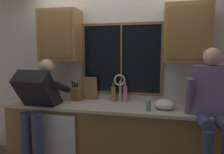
{
  "coord_description": "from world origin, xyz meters",
  "views": [
    {
      "loc": [
        0.63,
        -3.03,
        1.64
      ],
      "look_at": [
        -0.0,
        -0.3,
        1.3
      ],
      "focal_mm": 34.36,
      "sensor_mm": 36.0,
      "label": 1
    }
  ],
  "objects_px": {
    "knife_block": "(76,93)",
    "bottle_tall_clear": "(113,93)",
    "person_sitting_on_counter": "(212,101)",
    "cutting_board": "(89,88)",
    "bottle_green_glass": "(125,93)",
    "soap_dispenser": "(148,106)",
    "mixing_bowl": "(165,104)",
    "person_standing": "(38,104)"
  },
  "relations": [
    {
      "from": "mixing_bowl",
      "to": "knife_block",
      "type": "bearing_deg",
      "value": 172.16
    },
    {
      "from": "person_sitting_on_counter",
      "to": "bottle_green_glass",
      "type": "bearing_deg",
      "value": 154.57
    },
    {
      "from": "mixing_bowl",
      "to": "soap_dispenser",
      "type": "height_order",
      "value": "soap_dispenser"
    },
    {
      "from": "person_standing",
      "to": "bottle_tall_clear",
      "type": "relative_size",
      "value": 5.6
    },
    {
      "from": "person_sitting_on_counter",
      "to": "bottle_green_glass",
      "type": "xyz_separation_m",
      "value": [
        -1.04,
        0.49,
        -0.06
      ]
    },
    {
      "from": "person_standing",
      "to": "mixing_bowl",
      "type": "relative_size",
      "value": 5.9
    },
    {
      "from": "person_standing",
      "to": "mixing_bowl",
      "type": "xyz_separation_m",
      "value": [
        1.61,
        0.26,
        0.03
      ]
    },
    {
      "from": "cutting_board",
      "to": "mixing_bowl",
      "type": "distance_m",
      "value": 1.11
    },
    {
      "from": "knife_block",
      "to": "bottle_tall_clear",
      "type": "xyz_separation_m",
      "value": [
        0.53,
        0.1,
        0.0
      ]
    },
    {
      "from": "cutting_board",
      "to": "bottle_tall_clear",
      "type": "bearing_deg",
      "value": 2.57
    },
    {
      "from": "person_standing",
      "to": "bottle_tall_clear",
      "type": "height_order",
      "value": "person_standing"
    },
    {
      "from": "knife_block",
      "to": "cutting_board",
      "type": "distance_m",
      "value": 0.2
    },
    {
      "from": "knife_block",
      "to": "soap_dispenser",
      "type": "height_order",
      "value": "knife_block"
    },
    {
      "from": "mixing_bowl",
      "to": "cutting_board",
      "type": "bearing_deg",
      "value": 166.81
    },
    {
      "from": "cutting_board",
      "to": "mixing_bowl",
      "type": "bearing_deg",
      "value": -13.19
    },
    {
      "from": "knife_block",
      "to": "person_sitting_on_counter",
      "type": "bearing_deg",
      "value": -13.02
    },
    {
      "from": "bottle_green_glass",
      "to": "soap_dispenser",
      "type": "bearing_deg",
      "value": -49.32
    },
    {
      "from": "knife_block",
      "to": "cutting_board",
      "type": "height_order",
      "value": "cutting_board"
    },
    {
      "from": "bottle_green_glass",
      "to": "bottle_tall_clear",
      "type": "xyz_separation_m",
      "value": [
        -0.17,
        0.01,
        -0.01
      ]
    },
    {
      "from": "bottle_green_glass",
      "to": "bottle_tall_clear",
      "type": "height_order",
      "value": "bottle_green_glass"
    },
    {
      "from": "person_standing",
      "to": "cutting_board",
      "type": "bearing_deg",
      "value": 43.98
    },
    {
      "from": "mixing_bowl",
      "to": "bottle_green_glass",
      "type": "relative_size",
      "value": 0.88
    },
    {
      "from": "cutting_board",
      "to": "bottle_tall_clear",
      "type": "distance_m",
      "value": 0.36
    },
    {
      "from": "person_sitting_on_counter",
      "to": "cutting_board",
      "type": "xyz_separation_m",
      "value": [
        -1.57,
        0.48,
        -0.01
      ]
    },
    {
      "from": "person_sitting_on_counter",
      "to": "soap_dispenser",
      "type": "xyz_separation_m",
      "value": [
        -0.69,
        0.08,
        -0.12
      ]
    },
    {
      "from": "person_standing",
      "to": "bottle_green_glass",
      "type": "xyz_separation_m",
      "value": [
        1.06,
        0.52,
        0.09
      ]
    },
    {
      "from": "bottle_tall_clear",
      "to": "soap_dispenser",
      "type": "bearing_deg",
      "value": -38.26
    },
    {
      "from": "knife_block",
      "to": "mixing_bowl",
      "type": "distance_m",
      "value": 1.26
    },
    {
      "from": "knife_block",
      "to": "person_standing",
      "type": "bearing_deg",
      "value": -129.72
    },
    {
      "from": "person_standing",
      "to": "person_sitting_on_counter",
      "type": "xyz_separation_m",
      "value": [
        2.1,
        0.03,
        0.15
      ]
    },
    {
      "from": "cutting_board",
      "to": "soap_dispenser",
      "type": "xyz_separation_m",
      "value": [
        0.88,
        -0.4,
        -0.11
      ]
    },
    {
      "from": "knife_block",
      "to": "bottle_tall_clear",
      "type": "relative_size",
      "value": 1.18
    },
    {
      "from": "person_sitting_on_counter",
      "to": "bottle_green_glass",
      "type": "height_order",
      "value": "person_sitting_on_counter"
    },
    {
      "from": "bottle_tall_clear",
      "to": "knife_block",
      "type": "bearing_deg",
      "value": -169.65
    },
    {
      "from": "person_standing",
      "to": "cutting_board",
      "type": "xyz_separation_m",
      "value": [
        0.53,
        0.51,
        0.14
      ]
    },
    {
      "from": "soap_dispenser",
      "to": "bottle_green_glass",
      "type": "height_order",
      "value": "bottle_green_glass"
    },
    {
      "from": "person_standing",
      "to": "bottle_green_glass",
      "type": "distance_m",
      "value": 1.19
    },
    {
      "from": "mixing_bowl",
      "to": "soap_dispenser",
      "type": "xyz_separation_m",
      "value": [
        -0.19,
        -0.15,
        0.01
      ]
    },
    {
      "from": "mixing_bowl",
      "to": "bottle_green_glass",
      "type": "bearing_deg",
      "value": 154.29
    },
    {
      "from": "mixing_bowl",
      "to": "bottle_green_glass",
      "type": "distance_m",
      "value": 0.61
    },
    {
      "from": "soap_dispenser",
      "to": "bottle_green_glass",
      "type": "bearing_deg",
      "value": 130.68
    },
    {
      "from": "bottle_green_glass",
      "to": "mixing_bowl",
      "type": "bearing_deg",
      "value": -25.71
    }
  ]
}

